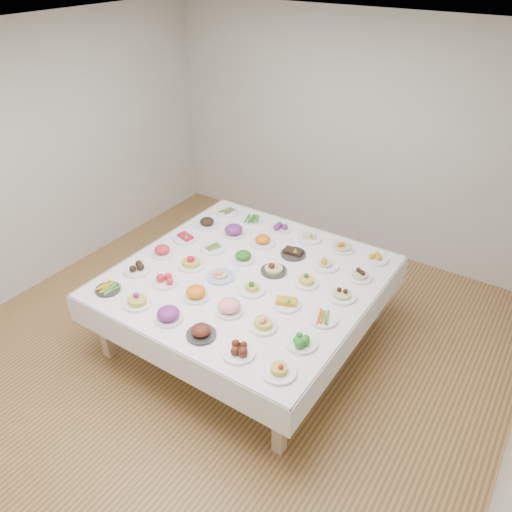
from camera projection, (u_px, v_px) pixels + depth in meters
The scene contains 38 objects.
room_envelope at pixel (226, 173), 3.94m from camera, with size 5.02×5.02×2.81m.
display_table at pixel (247, 281), 4.68m from camera, with size 2.30×2.30×0.75m.
dish_0 at pixel (108, 288), 4.43m from camera, with size 0.22×0.22×0.05m.
dish_1 at pixel (137, 299), 4.24m from camera, with size 0.24×0.24×0.14m.
dish_2 at pixel (168, 313), 4.07m from camera, with size 0.24×0.24×0.15m.
dish_3 at pixel (201, 331), 3.91m from camera, with size 0.24×0.24×0.12m.
dish_4 at pixel (238, 348), 3.74m from camera, with size 0.26×0.26×0.12m.
dish_5 at pixel (279, 367), 3.57m from camera, with size 0.25×0.25×0.13m.
dish_6 at pixel (137, 267), 4.67m from camera, with size 0.25×0.25×0.11m.
dish_7 at pixel (165, 279), 4.51m from camera, with size 0.23×0.23×0.11m.
dish_8 at pixel (196, 292), 4.32m from camera, with size 0.22×0.22×0.13m.
dish_9 at pixel (229, 305), 4.15m from camera, with size 0.26×0.26×0.15m.
dish_10 at pixel (263, 321), 3.99m from camera, with size 0.23×0.23×0.14m.
dish_11 at pixel (301, 339), 3.83m from camera, with size 0.25×0.25×0.11m.
dish_12 at pixel (162, 249), 4.91m from camera, with size 0.23×0.23×0.13m.
dish_13 at pixel (191, 260), 4.73m from camera, with size 0.25×0.25×0.15m.
dish_14 at pixel (220, 273), 4.58m from camera, with size 0.25×0.25×0.12m.
dish_15 at pixel (252, 286), 4.41m from camera, with size 0.24×0.24×0.12m.
dish_16 at pixel (286, 301), 4.24m from camera, with size 0.25×0.25×0.11m.
dish_17 at pixel (323, 318), 4.09m from camera, with size 0.25×0.24×0.06m.
dish_18 at pixel (185, 235), 5.16m from camera, with size 0.25×0.25×0.12m.
dish_19 at pixel (213, 248), 5.02m from camera, with size 0.25×0.25×0.05m.
dish_20 at pixel (243, 255), 4.83m from camera, with size 0.23×0.23×0.12m.
dish_21 at pixel (274, 266), 4.65m from camera, with size 0.24×0.24×0.14m.
dish_22 at pixel (306, 279), 4.50m from camera, with size 0.22×0.22×0.12m.
dish_23 at pixel (342, 292), 4.33m from camera, with size 0.25×0.25×0.13m.
dish_24 at pixel (207, 222), 5.40m from camera, with size 0.25×0.25×0.13m.
dish_25 at pixel (234, 229), 5.23m from camera, with size 0.24×0.24×0.15m.
dish_26 at pixel (263, 239), 5.08m from camera, with size 0.26×0.26×0.13m.
dish_27 at pixel (293, 251), 4.91m from camera, with size 0.25×0.25×0.11m.
dish_28 at pixel (326, 262), 4.73m from camera, with size 0.25×0.25×0.13m.
dish_29 at pixel (360, 273), 4.57m from camera, with size 0.23×0.23×0.13m.
dish_30 at pixel (228, 211), 5.67m from camera, with size 0.25×0.25×0.06m.
dish_31 at pixel (252, 219), 5.50m from camera, with size 0.26×0.23×0.06m.
dish_32 at pixel (280, 227), 5.33m from camera, with size 0.22×0.22×0.10m.
dish_33 at pixel (309, 236), 5.17m from camera, with size 0.25×0.25×0.10m.
dish_34 at pixel (343, 244), 4.99m from camera, with size 0.26×0.26×0.14m.
dish_35 at pixel (375, 257), 4.83m from camera, with size 0.24×0.24×0.10m.
Camera 1 is at (2.24, -2.92, 3.42)m, focal length 35.00 mm.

